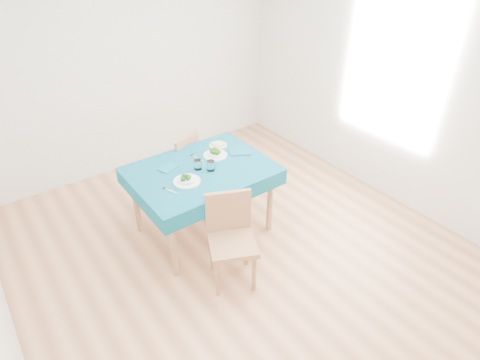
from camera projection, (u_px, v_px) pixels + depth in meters
room_shell at (240, 129)px, 3.26m from camera, size 4.02×4.52×2.73m
table at (203, 201)px, 4.07m from camera, size 1.32×1.01×0.76m
chair_near at (232, 237)px, 3.42m from camera, size 0.55×0.57×1.00m
chair_far at (177, 164)px, 4.52m from camera, size 0.51×0.52×0.93m
bowl_near at (187, 178)px, 3.65m from camera, size 0.25×0.25×0.08m
bowl_far at (215, 152)px, 4.06m from camera, size 0.24×0.24×0.07m
fork_near at (170, 191)px, 3.55m from camera, size 0.08×0.16×0.00m
knife_near at (196, 178)px, 3.72m from camera, size 0.04×0.21×0.00m
fork_far at (197, 158)px, 4.03m from camera, size 0.06×0.20×0.00m
knife_far at (244, 154)px, 4.10m from camera, size 0.04×0.23×0.00m
napkin_near at (168, 168)px, 3.87m from camera, size 0.22×0.18×0.01m
napkin_far at (240, 152)px, 4.13m from camera, size 0.27×0.24×0.01m
tumbler_center at (198, 165)px, 3.83m from camera, size 0.08×0.08×0.10m
tumbler_side at (211, 166)px, 3.81m from camera, size 0.08×0.08×0.10m
side_plate at (218, 145)px, 4.26m from camera, size 0.19×0.19×0.01m
bread_slice at (218, 144)px, 4.25m from camera, size 0.11×0.11×0.02m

